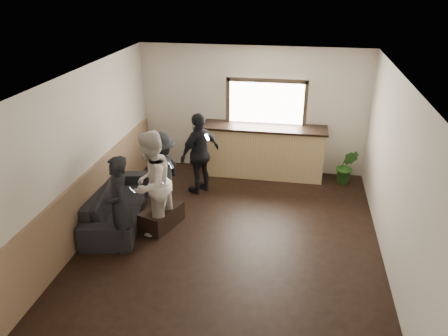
% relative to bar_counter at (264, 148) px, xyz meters
% --- Properties ---
extents(ground, '(5.00, 6.00, 0.01)m').
position_rel_bar_counter_xyz_m(ground, '(-0.30, -2.70, -0.64)').
color(ground, black).
extents(room_shell, '(5.01, 6.01, 2.80)m').
position_rel_bar_counter_xyz_m(room_shell, '(-1.04, -2.70, 0.83)').
color(room_shell, silver).
rests_on(room_shell, ground).
extents(bar_counter, '(2.70, 0.68, 2.13)m').
position_rel_bar_counter_xyz_m(bar_counter, '(0.00, 0.00, 0.00)').
color(bar_counter, tan).
rests_on(bar_counter, ground).
extents(sofa, '(1.29, 2.39, 0.66)m').
position_rel_bar_counter_xyz_m(sofa, '(-2.45, -2.40, -0.31)').
color(sofa, black).
rests_on(sofa, ground).
extents(coffee_table, '(0.69, 0.91, 0.36)m').
position_rel_bar_counter_xyz_m(coffee_table, '(-1.59, -2.50, -0.46)').
color(coffee_table, black).
rests_on(coffee_table, ground).
extents(cup_a, '(0.17, 0.17, 0.10)m').
position_rel_bar_counter_xyz_m(cup_a, '(-1.62, -2.28, -0.23)').
color(cup_a, silver).
rests_on(cup_a, coffee_table).
extents(cup_b, '(0.15, 0.15, 0.10)m').
position_rel_bar_counter_xyz_m(cup_b, '(-1.53, -2.63, -0.23)').
color(cup_b, silver).
rests_on(cup_b, coffee_table).
extents(potted_plant, '(0.47, 0.39, 0.80)m').
position_rel_bar_counter_xyz_m(potted_plant, '(1.80, -0.15, -0.24)').
color(potted_plant, '#2D6623').
rests_on(potted_plant, ground).
extents(person_a, '(0.64, 0.72, 1.65)m').
position_rel_bar_counter_xyz_m(person_a, '(-2.00, -3.30, 0.18)').
color(person_a, black).
rests_on(person_a, ground).
extents(person_b, '(0.86, 1.02, 1.85)m').
position_rel_bar_counter_xyz_m(person_b, '(-1.67, -2.68, 0.29)').
color(person_b, silver).
rests_on(person_b, ground).
extents(person_c, '(0.81, 1.12, 1.57)m').
position_rel_bar_counter_xyz_m(person_c, '(-1.73, -1.94, 0.14)').
color(person_c, black).
rests_on(person_c, ground).
extents(person_d, '(0.91, 1.05, 1.69)m').
position_rel_bar_counter_xyz_m(person_d, '(-1.20, -1.04, 0.21)').
color(person_d, black).
rests_on(person_d, ground).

